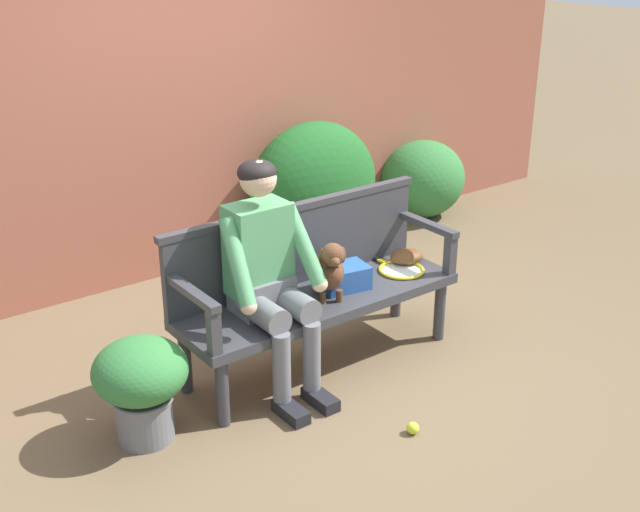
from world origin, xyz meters
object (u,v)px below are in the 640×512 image
at_px(garden_bench, 320,304).
at_px(baseball_glove, 406,256).
at_px(tennis_racket, 398,269).
at_px(person_seated, 267,269).
at_px(sports_bag, 344,277).
at_px(dog_on_bench, 329,269).
at_px(tennis_ball, 413,428).
at_px(potted_plant, 141,381).

xyz_separation_m(garden_bench, baseball_glove, (0.73, 0.05, 0.10)).
xyz_separation_m(garden_bench, tennis_racket, (0.61, 0.00, 0.07)).
relative_size(person_seated, sports_bag, 4.73).
height_order(dog_on_bench, tennis_ball, dog_on_bench).
distance_m(baseball_glove, tennis_ball, 1.29).
height_order(sports_bag, tennis_ball, sports_bag).
distance_m(garden_bench, person_seated, 0.50).
bearing_deg(baseball_glove, tennis_ball, -115.75).
bearing_deg(sports_bag, garden_bench, -178.70).
height_order(person_seated, tennis_ball, person_seated).
bearing_deg(baseball_glove, tennis_racket, -141.37).
relative_size(person_seated, potted_plant, 2.35).
height_order(person_seated, sports_bag, person_seated).
bearing_deg(baseball_glove, garden_bench, -161.56).
height_order(dog_on_bench, baseball_glove, dog_on_bench).
relative_size(tennis_ball, potted_plant, 0.12).
distance_m(dog_on_bench, potted_plant, 1.23).
bearing_deg(potted_plant, tennis_ball, -35.38).
bearing_deg(tennis_ball, garden_bench, 86.94).
bearing_deg(garden_bench, tennis_ball, -93.06).
height_order(garden_bench, dog_on_bench, dog_on_bench).
height_order(garden_bench, baseball_glove, baseball_glove).
bearing_deg(potted_plant, person_seated, 3.69).
xyz_separation_m(dog_on_bench, sports_bag, (0.16, 0.07, -0.12)).
relative_size(person_seated, baseball_glove, 6.01).
distance_m(baseball_glove, potted_plant, 1.92).
height_order(person_seated, tennis_racket, person_seated).
bearing_deg(dog_on_bench, potted_plant, -179.83).
bearing_deg(sports_bag, potted_plant, -176.92).
height_order(sports_bag, potted_plant, sports_bag).
xyz_separation_m(person_seated, potted_plant, (-0.80, -0.05, -0.38)).
bearing_deg(baseball_glove, sports_bag, -160.65).
distance_m(tennis_racket, tennis_ball, 1.17).
bearing_deg(dog_on_bench, tennis_ball, -94.57).
distance_m(person_seated, tennis_racket, 1.02).
bearing_deg(person_seated, sports_bag, 2.18).
bearing_deg(dog_on_bench, baseball_glove, 9.42).
height_order(tennis_racket, tennis_ball, tennis_racket).
bearing_deg(dog_on_bench, sports_bag, 23.38).
bearing_deg(tennis_racket, garden_bench, -179.92).
height_order(dog_on_bench, sports_bag, dog_on_bench).
height_order(tennis_racket, sports_bag, sports_bag).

